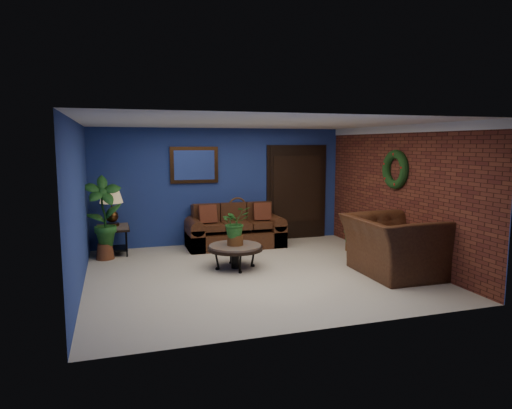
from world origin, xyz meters
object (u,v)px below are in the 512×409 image
object	(u,v)px
sofa	(234,232)
side_chair	(239,219)
coffee_table	(235,248)
end_table	(113,233)
armchair	(393,246)
table_lamp	(111,202)

from	to	relation	value
sofa	side_chair	size ratio (longest dim) A/B	1.98
sofa	coffee_table	world-z (taller)	sofa
end_table	armchair	xyz separation A→B (m)	(4.45, -2.82, 0.04)
end_table	coffee_table	bearing A→B (deg)	-39.30
coffee_table	table_lamp	distance (m)	2.72
table_lamp	side_chair	size ratio (longest dim) A/B	0.71
coffee_table	table_lamp	xyz separation A→B (m)	(-2.04, 1.67, 0.70)
coffee_table	end_table	bearing A→B (deg)	140.70
end_table	side_chair	distance (m)	2.59
sofa	end_table	size ratio (longest dim) A/B	3.20
coffee_table	table_lamp	world-z (taller)	table_lamp
coffee_table	armchair	size ratio (longest dim) A/B	0.64
coffee_table	end_table	size ratio (longest dim) A/B	1.53
end_table	side_chair	size ratio (longest dim) A/B	0.62
table_lamp	armchair	world-z (taller)	table_lamp
sofa	coffee_table	xyz separation A→B (m)	(-0.43, -1.69, 0.06)
table_lamp	side_chair	distance (m)	2.63
sofa	end_table	bearing A→B (deg)	-179.39
end_table	table_lamp	bearing A→B (deg)	90.00
side_chair	armchair	size ratio (longest dim) A/B	0.69
sofa	coffee_table	distance (m)	1.75
table_lamp	end_table	bearing A→B (deg)	-90.00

